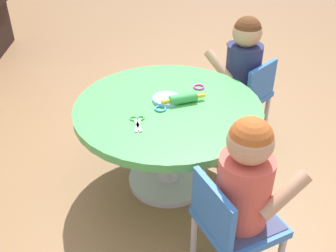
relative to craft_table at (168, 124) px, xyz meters
name	(u,v)px	position (x,y,z in m)	size (l,w,h in m)	color
ground_plane	(168,180)	(0.00, 0.00, -0.39)	(10.00, 10.00, 0.00)	olive
craft_table	(168,124)	(0.00, 0.00, 0.00)	(0.95, 0.95, 0.50)	silver
child_chair_left	(232,223)	(-0.54, -0.37, -0.08)	(0.42, 0.42, 0.54)	#B7B7BC
seated_child_left	(246,177)	(-0.51, -0.40, 0.15)	(0.42, 0.44, 0.51)	#3F4772
child_chair_right	(245,95)	(0.54, -0.38, -0.08)	(0.41, 0.41, 0.54)	#B7B7BC
seated_child_right	(243,59)	(0.56, -0.34, 0.15)	(0.41, 0.44, 0.51)	#3F4772
rolling_pin	(183,99)	(0.04, -0.07, 0.13)	(0.14, 0.21, 0.05)	green
craft_scissors	(137,121)	(-0.18, 0.11, 0.11)	(0.14, 0.09, 0.01)	silver
playdough_blob_0	(166,99)	(0.04, 0.02, 0.12)	(0.14, 0.14, 0.02)	#8CCCF2
cookie_cutter_0	(160,109)	(-0.05, 0.03, 0.11)	(0.06, 0.06, 0.01)	#3F99D8
cookie_cutter_1	(199,87)	(0.21, -0.13, 0.11)	(0.06, 0.06, 0.01)	#D83FA5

